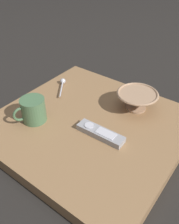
{
  "coord_description": "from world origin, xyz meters",
  "views": [
    {
      "loc": [
        0.52,
        0.39,
        0.59
      ],
      "look_at": [
        -0.02,
        -0.02,
        0.07
      ],
      "focal_mm": 38.87,
      "sensor_mm": 36.0,
      "label": 1
    }
  ],
  "objects_px": {
    "cereal_bowl": "(137,100)",
    "teaspoon": "(63,83)",
    "coffee_mug": "(33,110)",
    "tv_remote_near": "(100,133)"
  },
  "relations": [
    {
      "from": "cereal_bowl",
      "to": "tv_remote_near",
      "type": "xyz_separation_m",
      "value": [
        0.2,
        -0.02,
        -0.03
      ]
    },
    {
      "from": "coffee_mug",
      "to": "tv_remote_near",
      "type": "distance_m",
      "value": 0.25
    },
    {
      "from": "cereal_bowl",
      "to": "coffee_mug",
      "type": "height_order",
      "value": "coffee_mug"
    },
    {
      "from": "cereal_bowl",
      "to": "tv_remote_near",
      "type": "relative_size",
      "value": 0.92
    },
    {
      "from": "teaspoon",
      "to": "coffee_mug",
      "type": "bearing_deg",
      "value": 18.5
    },
    {
      "from": "cereal_bowl",
      "to": "tv_remote_near",
      "type": "height_order",
      "value": "cereal_bowl"
    },
    {
      "from": "coffee_mug",
      "to": "teaspoon",
      "type": "bearing_deg",
      "value": -161.5
    },
    {
      "from": "cereal_bowl",
      "to": "teaspoon",
      "type": "bearing_deg",
      "value": -82.89
    },
    {
      "from": "cereal_bowl",
      "to": "coffee_mug",
      "type": "bearing_deg",
      "value": -42.51
    },
    {
      "from": "coffee_mug",
      "to": "teaspoon",
      "type": "relative_size",
      "value": 1.04
    }
  ]
}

